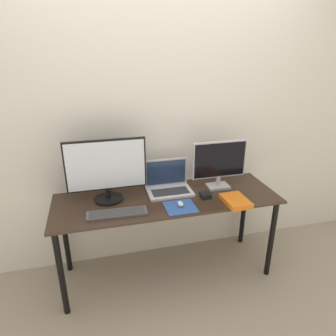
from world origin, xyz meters
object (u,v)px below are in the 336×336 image
(laptop, at_px, (168,183))
(power_brick, at_px, (205,195))
(keyboard, at_px, (117,213))
(book, at_px, (236,201))
(monitor_right, at_px, (219,163))
(monitor_left, at_px, (106,170))
(mouse, at_px, (180,204))

(laptop, bearing_deg, power_brick, -38.55)
(keyboard, bearing_deg, book, -3.60)
(keyboard, height_order, book, book)
(keyboard, xyz_separation_m, book, (0.87, -0.05, 0.01))
(monitor_right, relative_size, book, 1.89)
(book, height_order, power_brick, same)
(monitor_right, xyz_separation_m, keyboard, (-0.85, -0.23, -0.21))
(laptop, height_order, keyboard, laptop)
(power_brick, bearing_deg, keyboard, -173.04)
(power_brick, bearing_deg, monitor_right, 42.17)
(monitor_left, xyz_separation_m, keyboard, (0.04, -0.23, -0.24))
(monitor_left, height_order, keyboard, monitor_left)
(monitor_right, relative_size, power_brick, 5.68)
(monitor_left, relative_size, book, 2.46)
(laptop, distance_m, book, 0.55)
(monitor_left, height_order, book, monitor_left)
(monitor_left, bearing_deg, laptop, 5.52)
(book, bearing_deg, monitor_left, 162.44)
(laptop, distance_m, power_brick, 0.32)
(power_brick, bearing_deg, book, -36.86)
(laptop, xyz_separation_m, book, (0.43, -0.34, -0.04))
(monitor_right, relative_size, laptop, 1.27)
(monitor_right, distance_m, mouse, 0.50)
(mouse, bearing_deg, keyboard, 179.75)
(monitor_left, distance_m, monitor_right, 0.89)
(mouse, bearing_deg, book, -7.28)
(laptop, bearing_deg, keyboard, -147.50)
(monitor_left, relative_size, power_brick, 7.41)
(laptop, xyz_separation_m, mouse, (0.02, -0.28, -0.04))
(monitor_left, relative_size, keyboard, 1.39)
(monitor_right, bearing_deg, power_brick, -137.83)
(laptop, height_order, book, laptop)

